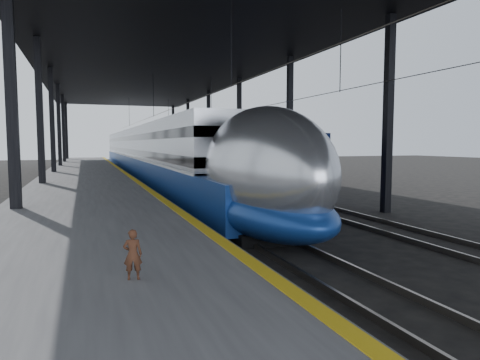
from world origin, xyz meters
TOP-DOWN VIEW (x-y plane):
  - ground at (0.00, 0.00)m, footprint 160.00×160.00m
  - platform at (-3.50, 20.00)m, footprint 6.00×80.00m
  - yellow_strip at (-0.70, 20.00)m, footprint 0.30×80.00m
  - rails at (4.50, 20.00)m, footprint 6.52×80.00m
  - canopy at (1.90, 20.00)m, footprint 18.00×75.00m
  - tgv_train at (2.00, 29.44)m, footprint 3.20×65.20m
  - second_train at (7.00, 35.15)m, footprint 2.72×56.05m
  - child at (-2.88, -4.24)m, footprint 0.33×0.24m

SIDE VIEW (x-z plane):
  - ground at x=0.00m, z-range 0.00..0.00m
  - rails at x=4.50m, z-range 0.00..0.16m
  - platform at x=-3.50m, z-range 0.00..1.00m
  - yellow_strip at x=-0.70m, z-range 1.00..1.01m
  - child at x=-2.88m, z-range 1.00..1.83m
  - second_train at x=7.00m, z-range 0.02..3.77m
  - tgv_train at x=2.00m, z-range -0.15..4.44m
  - canopy at x=1.90m, z-range 4.38..13.85m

